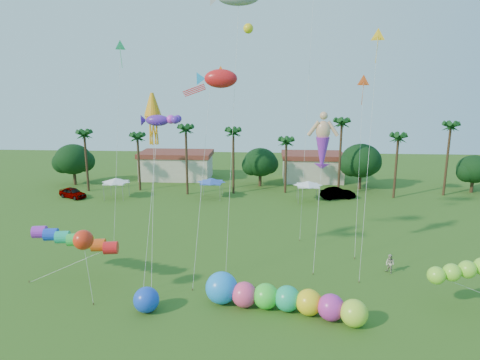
# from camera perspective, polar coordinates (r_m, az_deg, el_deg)

# --- Properties ---
(ground) EXTENTS (160.00, 160.00, 0.00)m
(ground) POSITION_cam_1_polar(r_m,az_deg,el_deg) (29.19, -1.40, -22.13)
(ground) COLOR #285116
(ground) RESTS_ON ground
(tree_line) EXTENTS (69.46, 8.91, 11.00)m
(tree_line) POSITION_cam_1_polar(r_m,az_deg,el_deg) (68.95, 4.83, 2.41)
(tree_line) COLOR #3A2819
(tree_line) RESTS_ON ground
(buildings_row) EXTENTS (35.00, 7.00, 4.00)m
(buildings_row) POSITION_cam_1_polar(r_m,az_deg,el_deg) (75.45, -0.33, 1.61)
(buildings_row) COLOR beige
(buildings_row) RESTS_ON ground
(tent_row) EXTENTS (31.00, 4.00, 0.60)m
(tent_row) POSITION_cam_1_polar(r_m,az_deg,el_deg) (62.29, -3.91, -0.14)
(tent_row) COLOR white
(tent_row) RESTS_ON ground
(car_a) EXTENTS (4.83, 3.66, 1.53)m
(car_a) POSITION_cam_1_polar(r_m,az_deg,el_deg) (68.10, -21.42, -1.60)
(car_a) COLOR #4C4C54
(car_a) RESTS_ON ground
(car_b) EXTENTS (5.24, 2.78, 1.64)m
(car_b) POSITION_cam_1_polar(r_m,az_deg,el_deg) (64.61, 12.91, -1.72)
(car_b) COLOR #4C4C54
(car_b) RESTS_ON ground
(spectator_b) EXTENTS (1.04, 1.08, 1.75)m
(spectator_b) POSITION_cam_1_polar(r_m,az_deg,el_deg) (41.27, 19.36, -10.51)
(spectator_b) COLOR #ABA88E
(spectator_b) RESTS_ON ground
(caterpillar_inflatable) EXTENTS (12.11, 5.13, 2.49)m
(caterpillar_inflatable) POSITION_cam_1_polar(r_m,az_deg,el_deg) (33.19, 4.98, -15.41)
(caterpillar_inflatable) COLOR #FF437C
(caterpillar_inflatable) RESTS_ON ground
(blue_ball) EXTENTS (1.92, 1.92, 1.92)m
(blue_ball) POSITION_cam_1_polar(r_m,az_deg,el_deg) (33.75, -12.38, -15.33)
(blue_ball) COLOR blue
(blue_ball) RESTS_ON ground
(rainbow_tube) EXTENTS (9.45, 1.26, 3.95)m
(rainbow_tube) POSITION_cam_1_polar(r_m,az_deg,el_deg) (38.03, -19.66, -8.44)
(rainbow_tube) COLOR red
(rainbow_tube) RESTS_ON ground
(green_worm) EXTENTS (9.62, 2.72, 3.50)m
(green_worm) POSITION_cam_1_polar(r_m,az_deg,el_deg) (35.77, 24.70, -11.49)
(green_worm) COLOR #8CE733
(green_worm) RESTS_ON ground
(orange_ball_kite) EXTENTS (1.57, 1.57, 6.02)m
(orange_ball_kite) POSITION_cam_1_polar(r_m,az_deg,el_deg) (34.30, -20.17, -7.51)
(orange_ball_kite) COLOR red
(orange_ball_kite) RESTS_ON ground
(merman_kite) EXTENTS (2.44, 4.64, 13.73)m
(merman_kite) POSITION_cam_1_polar(r_m,az_deg,el_deg) (39.98, 10.95, 4.67)
(merman_kite) COLOR tan
(merman_kite) RESTS_ON ground
(fish_kite) EXTENTS (4.50, 6.75, 17.96)m
(fish_kite) POSITION_cam_1_polar(r_m,az_deg,el_deg) (37.62, -2.59, 13.35)
(fish_kite) COLOR red
(fish_kite) RESTS_ON ground
(squid_kite) EXTENTS (1.88, 5.46, 16.02)m
(squid_kite) POSITION_cam_1_polar(r_m,az_deg,el_deg) (36.38, -11.53, 8.23)
(squid_kite) COLOR orange
(squid_kite) RESTS_ON ground
(lobster_kite) EXTENTS (3.69, 5.86, 14.42)m
(lobster_kite) POSITION_cam_1_polar(r_m,az_deg,el_deg) (35.12, -10.94, 7.80)
(lobster_kite) COLOR #5822AB
(lobster_kite) RESTS_ON ground
(delta_kite_red) EXTENTS (1.38, 4.05, 17.50)m
(delta_kite_red) POSITION_cam_1_polar(r_m,az_deg,el_deg) (44.17, 16.12, 12.24)
(delta_kite_red) COLOR #DC4C18
(delta_kite_red) RESTS_ON ground
(delta_kite_yellow) EXTENTS (1.75, 4.11, 21.17)m
(delta_kite_yellow) POSITION_cam_1_polar(r_m,az_deg,el_deg) (39.15, 17.87, 17.37)
(delta_kite_yellow) COLOR yellow
(delta_kite_yellow) RESTS_ON ground
(delta_kite_green) EXTENTS (1.22, 4.46, 20.84)m
(delta_kite_green) POSITION_cam_1_polar(r_m,az_deg,el_deg) (45.54, -15.68, 16.36)
(delta_kite_green) COLOR #32D778
(delta_kite_green) RESTS_ON ground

